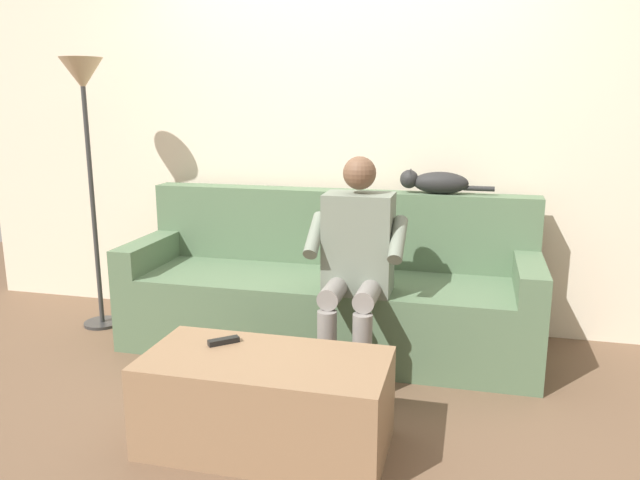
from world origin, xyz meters
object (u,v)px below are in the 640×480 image
couch (329,295)px  cat_on_backrest (435,182)px  remote_black (224,341)px  floor_lamp (85,106)px  person_solo_seated (356,256)px  coffee_table (266,402)px

couch → cat_on_backrest: bearing=-156.9°
couch → remote_black: bearing=78.1°
couch → floor_lamp: bearing=1.7°
cat_on_backrest → floor_lamp: 2.22m
cat_on_backrest → person_solo_seated: bearing=60.9°
coffee_table → floor_lamp: 2.30m
floor_lamp → person_solo_seated: bearing=169.2°
couch → person_solo_seated: 0.58m
couch → remote_black: 1.12m
couch → floor_lamp: 1.92m
coffee_table → person_solo_seated: 0.96m
couch → floor_lamp: size_ratio=1.41×
couch → cat_on_backrest: 0.94m
coffee_table → person_solo_seated: person_solo_seated is taller
cat_on_backrest → remote_black: cat_on_backrest is taller
person_solo_seated → cat_on_backrest: person_solo_seated is taller
couch → coffee_table: 1.20m
coffee_table → remote_black: remote_black is taller
cat_on_backrest → couch: bearing=23.1°
person_solo_seated → floor_lamp: bearing=-10.8°
person_solo_seated → floor_lamp: size_ratio=0.69×
couch → person_solo_seated: bearing=121.4°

